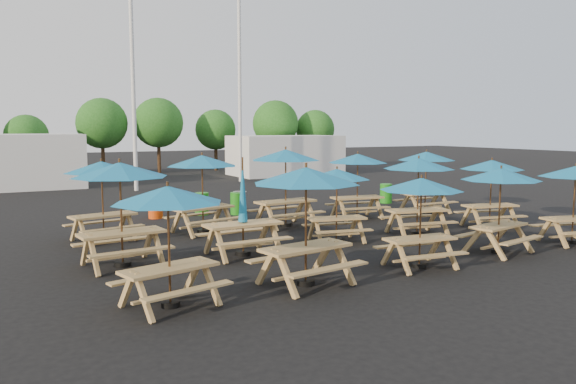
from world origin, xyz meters
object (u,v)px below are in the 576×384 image
picnic_unit_14 (426,160)px  picnic_unit_0 (168,202)px  picnic_unit_2 (101,172)px  picnic_unit_9 (501,179)px  waste_bin_2 (240,202)px  waste_bin_1 (202,204)px  picnic_unit_3 (306,182)px  picnic_unit_5 (202,165)px  picnic_unit_6 (421,189)px  picnic_unit_11 (358,162)px  picnic_unit_13 (492,169)px  picnic_unit_7 (337,178)px  picnic_unit_10 (419,168)px  picnic_unit_1 (120,176)px  picnic_unit_8 (286,159)px  waste_bin_0 (156,207)px  picnic_unit_4 (243,215)px  picnic_unit_12 (576,176)px  waste_bin_3 (237,203)px  waste_bin_4 (386,193)px

picnic_unit_14 → picnic_unit_0: bearing=-149.9°
picnic_unit_2 → picnic_unit_9: (8.54, -6.18, -0.07)m
waste_bin_2 → waste_bin_1: bearing=168.7°
picnic_unit_3 → picnic_unit_5: 6.33m
picnic_unit_6 → picnic_unit_5: bearing=120.6°
picnic_unit_11 → picnic_unit_13: (2.71, -3.42, -0.10)m
picnic_unit_7 → picnic_unit_10: size_ratio=0.90×
picnic_unit_1 → picnic_unit_8: 6.40m
waste_bin_2 → picnic_unit_11: bearing=-43.9°
waste_bin_0 → picnic_unit_1: bearing=-110.7°
picnic_unit_9 → picnic_unit_6: bearing=173.0°
picnic_unit_2 → picnic_unit_1: bearing=-104.9°
picnic_unit_1 → picnic_unit_5: 4.28m
picnic_unit_2 → picnic_unit_4: picnic_unit_4 is taller
picnic_unit_2 → picnic_unit_7: (5.69, -3.10, -0.18)m
picnic_unit_2 → waste_bin_0: (2.30, 3.24, -1.54)m
picnic_unit_8 → picnic_unit_12: picnic_unit_8 is taller
waste_bin_3 → waste_bin_4: bearing=-0.2°
picnic_unit_8 → picnic_unit_11: size_ratio=1.08×
picnic_unit_9 → waste_bin_1: size_ratio=2.87×
picnic_unit_2 → picnic_unit_11: size_ratio=1.05×
picnic_unit_6 → picnic_unit_14: (5.62, 6.18, 0.20)m
waste_bin_2 → picnic_unit_10: bearing=-64.9°
picnic_unit_11 → waste_bin_4: (3.37, 2.75, -1.56)m
picnic_unit_1 → picnic_unit_9: 9.17m
picnic_unit_11 → picnic_unit_2: bearing=-172.6°
picnic_unit_8 → waste_bin_0: picnic_unit_8 is taller
picnic_unit_6 → picnic_unit_8: size_ratio=0.83×
picnic_unit_0 → picnic_unit_1: picnic_unit_1 is taller
picnic_unit_5 → picnic_unit_14: bearing=-13.8°
picnic_unit_7 → picnic_unit_13: size_ratio=0.94×
picnic_unit_1 → waste_bin_3: picnic_unit_1 is taller
picnic_unit_3 → picnic_unit_10: bearing=19.8°
picnic_unit_14 → waste_bin_3: 7.09m
picnic_unit_6 → picnic_unit_2: bearing=137.7°
picnic_unit_14 → waste_bin_4: size_ratio=2.86×
picnic_unit_4 → picnic_unit_12: picnic_unit_4 is taller
picnic_unit_2 → waste_bin_1: picnic_unit_2 is taller
waste_bin_2 → picnic_unit_2: bearing=-151.0°
picnic_unit_5 → picnic_unit_13: size_ratio=1.10×
waste_bin_0 → waste_bin_3: bearing=-10.1°
picnic_unit_8 → picnic_unit_5: bearing=170.9°
waste_bin_2 → waste_bin_3: (-0.21, -0.25, 0.00)m
picnic_unit_1 → picnic_unit_8: (5.71, 2.90, 0.07)m
picnic_unit_5 → picnic_unit_12: picnic_unit_5 is taller
picnic_unit_10 → picnic_unit_11: 3.32m
picnic_unit_12 → picnic_unit_13: size_ratio=0.99×
picnic_unit_5 → picnic_unit_8: (2.72, -0.16, 0.11)m
picnic_unit_0 → picnic_unit_7: bearing=16.9°
picnic_unit_13 → waste_bin_2: size_ratio=2.88×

